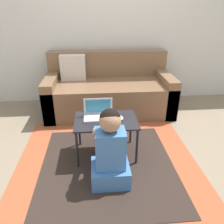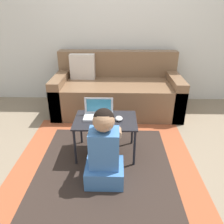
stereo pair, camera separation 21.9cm
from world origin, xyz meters
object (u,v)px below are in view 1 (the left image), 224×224
couch (108,91)px  laptop_desk (106,124)px  computer_mouse (120,118)px  person_seated (110,152)px  laptop (98,115)px

couch → laptop_desk: 1.14m
computer_mouse → person_seated: 0.42m
laptop → computer_mouse: 0.22m
computer_mouse → person_seated: (-0.12, -0.39, -0.11)m
couch → laptop: bearing=-99.2°
laptop_desk → computer_mouse: computer_mouse is taller
couch → laptop: 1.11m
laptop_desk → computer_mouse: size_ratio=6.70×
laptop → person_seated: size_ratio=0.41×
laptop_desk → laptop: size_ratio=2.13×
laptop → person_seated: bearing=-79.5°
laptop_desk → computer_mouse: (0.13, -0.01, 0.06)m
laptop_desk → couch: bearing=84.8°
laptop → person_seated: (0.08, -0.45, -0.13)m
computer_mouse → laptop_desk: bearing=174.9°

